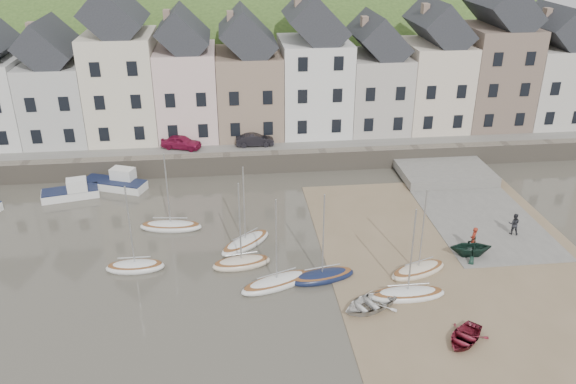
{
  "coord_description": "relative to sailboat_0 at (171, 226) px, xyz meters",
  "views": [
    {
      "loc": [
        -4.21,
        -32.25,
        21.22
      ],
      "look_at": [
        0.0,
        6.0,
        3.0
      ],
      "focal_mm": 36.35,
      "sensor_mm": 36.0,
      "label": 1
    }
  ],
  "objects": [
    {
      "name": "sailboat_2",
      "position": [
        5.07,
        -5.71,
        0.0
      ],
      "size": [
        4.14,
        2.09,
        6.32
      ],
      "color": "beige",
      "rests_on": "ground"
    },
    {
      "name": "car_right",
      "position": [
        7.09,
        12.7,
        1.92
      ],
      "size": [
        3.56,
        1.24,
        1.17
      ],
      "primitive_type": "imported",
      "rotation": [
        0.0,
        0.0,
        1.57
      ],
      "color": "black",
      "rests_on": "quay_street"
    },
    {
      "name": "sailboat_6",
      "position": [
        15.08,
        -10.41,
        -0.0
      ],
      "size": [
        4.73,
        1.52,
        6.32
      ],
      "color": "white",
      "rests_on": "ground"
    },
    {
      "name": "hillside",
      "position": [
        3.75,
        53.19,
        -18.25
      ],
      "size": [
        134.4,
        84.0,
        84.0
      ],
      "color": "#355020",
      "rests_on": "ground"
    },
    {
      "name": "seawall",
      "position": [
        8.75,
        10.2,
        0.64
      ],
      "size": [
        70.0,
        1.2,
        1.8
      ],
      "primitive_type": "cube",
      "color": "slate",
      "rests_on": "ground"
    },
    {
      "name": "sailboat_7",
      "position": [
        16.57,
        -7.88,
        0.0
      ],
      "size": [
        4.43,
        2.88,
        6.32
      ],
      "color": "beige",
      "rests_on": "ground"
    },
    {
      "name": "ground",
      "position": [
        8.75,
        -6.8,
        -0.26
      ],
      "size": [
        160.0,
        160.0,
        0.0
      ],
      "primitive_type": "plane",
      "color": "#474338",
      "rests_on": "ground"
    },
    {
      "name": "sailboat_0",
      "position": [
        0.0,
        0.0,
        0.0
      ],
      "size": [
        4.82,
        2.06,
        6.32
      ],
      "color": "white",
      "rests_on": "ground"
    },
    {
      "name": "rowboat_white",
      "position": [
        12.43,
        -11.34,
        0.16
      ],
      "size": [
        4.21,
        3.71,
        0.72
      ],
      "primitive_type": "imported",
      "rotation": [
        0.0,
        0.0,
        -1.14
      ],
      "color": "silver",
      "rests_on": "beach"
    },
    {
      "name": "sailboat_5",
      "position": [
        10.19,
        -7.9,
        0.0
      ],
      "size": [
        4.58,
        2.34,
        6.32
      ],
      "color": "#121B3B",
      "rests_on": "ground"
    },
    {
      "name": "beach",
      "position": [
        19.75,
        -6.8,
        -0.23
      ],
      "size": [
        18.0,
        26.0,
        0.06
      ],
      "primitive_type": "cube",
      "color": "#7A654A",
      "rests_on": "ground"
    },
    {
      "name": "motorboat_0",
      "position": [
        -8.53,
        6.38,
        0.32
      ],
      "size": [
        4.79,
        2.68,
        1.7
      ],
      "color": "white",
      "rests_on": "ground"
    },
    {
      "name": "rowboat_red",
      "position": [
        16.95,
        -14.83,
        0.1
      ],
      "size": [
        3.54,
        3.55,
        0.61
      ],
      "primitive_type": "imported",
      "rotation": [
        0.0,
        0.0,
        -0.78
      ],
      "color": "maroon",
      "rests_on": "beach"
    },
    {
      "name": "sailboat_3",
      "position": [
        5.46,
        -3.07,
        0.0
      ],
      "size": [
        4.32,
        4.11,
        6.32
      ],
      "color": "white",
      "rests_on": "ground"
    },
    {
      "name": "motorboat_2",
      "position": [
        -5.16,
        7.92,
        0.32
      ],
      "size": [
        5.8,
        3.67,
        1.7
      ],
      "color": "white",
      "rests_on": "ground"
    },
    {
      "name": "sailboat_4",
      "position": [
        7.21,
        -8.28,
        -0.0
      ],
      "size": [
        5.14,
        3.21,
        6.32
      ],
      "color": "white",
      "rests_on": "ground"
    },
    {
      "name": "rowboat_green",
      "position": [
        20.75,
        -6.25,
        0.55
      ],
      "size": [
        3.03,
        2.67,
        1.51
      ],
      "primitive_type": "imported",
      "rotation": [
        0.0,
        0.0,
        -1.64
      ],
      "color": "black",
      "rests_on": "beach"
    },
    {
      "name": "sailboat_1",
      "position": [
        -1.95,
        -5.39,
        0.0
      ],
      "size": [
        3.89,
        1.55,
        6.32
      ],
      "color": "white",
      "rests_on": "ground"
    },
    {
      "name": "car_left",
      "position": [
        0.23,
        12.7,
        1.97
      ],
      "size": [
        4.03,
        2.67,
        1.27
      ],
      "primitive_type": "imported",
      "rotation": [
        0.0,
        0.0,
        1.23
      ],
      "color": "maroon",
      "rests_on": "quay_street"
    },
    {
      "name": "person_dark",
      "position": [
        25.04,
        -3.69,
        0.68
      ],
      "size": [
        0.98,
        0.88,
        1.64
      ],
      "primitive_type": "imported",
      "rotation": [
        0.0,
        0.0,
        2.75
      ],
      "color": "#232429",
      "rests_on": "slipway"
    },
    {
      "name": "quay_street",
      "position": [
        8.75,
        13.7,
        1.29
      ],
      "size": [
        70.0,
        7.0,
        0.1
      ],
      "primitive_type": "cube",
      "color": "slate",
      "rests_on": "quay_land"
    },
    {
      "name": "slipway",
      "position": [
        23.75,
        1.2,
        -0.2
      ],
      "size": [
        8.0,
        18.0,
        0.12
      ],
      "primitive_type": "cube",
      "color": "slate",
      "rests_on": "ground"
    },
    {
      "name": "townhouse_terrace",
      "position": [
        10.51,
        17.2,
        7.06
      ],
      "size": [
        61.05,
        8.0,
        13.93
      ],
      "color": "silver",
      "rests_on": "quay_land"
    },
    {
      "name": "quay_land",
      "position": [
        8.75,
        25.2,
        0.49
      ],
      "size": [
        90.0,
        30.0,
        1.5
      ],
      "primitive_type": "cube",
      "color": "#355020",
      "rests_on": "ground"
    },
    {
      "name": "person_red",
      "position": [
        21.14,
        -5.64,
        0.76
      ],
      "size": [
        0.78,
        0.77,
        1.81
      ],
      "primitive_type": "imported",
      "rotation": [
        0.0,
        0.0,
        3.89
      ],
      "color": "maroon",
      "rests_on": "slipway"
    }
  ]
}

